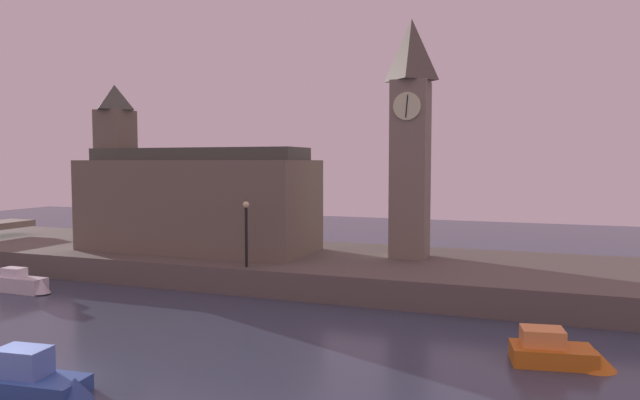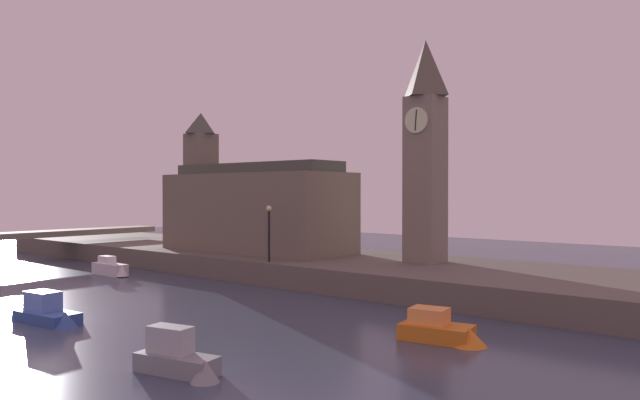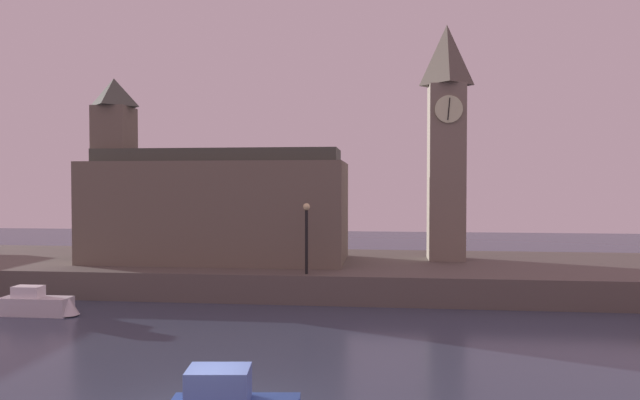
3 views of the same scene
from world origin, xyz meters
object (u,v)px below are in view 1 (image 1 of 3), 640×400
Objects in this scene: clock_tower at (411,135)px; parliament_hall at (192,198)px; boat_patrol_orange at (562,353)px; streetlamp at (246,226)px; boat_ferry_white at (23,283)px; boat_tour_blue at (42,380)px.

clock_tower reaches higher than parliament_hall.
parliament_hall reaches higher than boat_patrol_orange.
clock_tower is 0.93× the size of parliament_hall.
parliament_hall is 4.10× the size of boat_patrol_orange.
streetlamp is 17.40m from boat_patrol_orange.
parliament_hall reaches higher than streetlamp.
parliament_hall is 4.17× the size of boat_ferry_white.
clock_tower reaches higher than boat_patrol_orange.
streetlamp is at bearing -140.19° from clock_tower.
clock_tower is at bearing 28.12° from boat_ferry_white.
boat_patrol_orange is at bearing 28.88° from boat_tour_blue.
boat_patrol_orange is (8.15, -12.61, -8.53)m from clock_tower.
streetlamp reaches higher than boat_ferry_white.
clock_tower is 3.46× the size of boat_tour_blue.
parliament_hall is 11.21m from boat_ferry_white.
clock_tower is 23.98m from boat_tour_blue.
boat_patrol_orange is (22.47, -10.78, -4.45)m from parliament_hall.
clock_tower is at bearing 122.88° from boat_patrol_orange.
streetlamp is (-7.80, -6.50, -5.18)m from clock_tower.
boat_tour_blue reaches higher than boat_ferry_white.
boat_ferry_white is 28.01m from boat_patrol_orange.
streetlamp is (6.53, -4.67, -1.11)m from parliament_hall.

